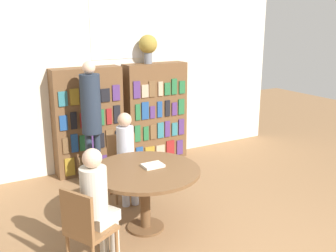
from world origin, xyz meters
The scene contains 11 objects.
wall_back centered at (0.00, 3.77, 1.51)m, with size 6.40×0.07×3.00m.
bookshelf_left centered at (-0.61, 3.58, 0.85)m, with size 1.10×0.34×1.71m.
bookshelf_right centered at (0.61, 3.58, 0.85)m, with size 1.10×0.34×1.71m.
flower_vase centered at (0.48, 3.58, 2.00)m, with size 0.31×0.31×0.47m.
reading_table centered at (-0.66, 1.48, 0.64)m, with size 1.29×1.29×0.76m.
chair_near_camera centered at (-1.53, 1.03, 0.49)m, with size 0.54×0.54×0.88m.
chair_left_side centered at (-0.51, 2.45, 0.49)m, with size 0.46×0.46×0.88m.
seated_reader_left centered at (-0.54, 2.27, 0.69)m, with size 0.28×0.37×1.24m.
seated_reader_right centered at (-1.37, 1.11, 0.71)m, with size 0.41×0.38×1.24m.
librarian_standing centered at (-0.72, 3.08, 1.14)m, with size 0.29×0.56×1.86m.
open_book_on_table centered at (-0.54, 1.51, 0.77)m, with size 0.24×0.18×0.03m.
Camera 1 is at (-2.54, -2.32, 2.43)m, focal length 42.00 mm.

